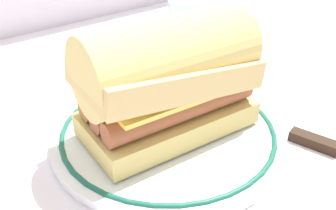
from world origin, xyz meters
TOP-DOWN VIEW (x-y plane):
  - ground_plane at (0.00, 0.00)m, footprint 1.50×1.50m
  - plate at (-0.02, -0.02)m, footprint 0.27×0.27m
  - sausage_sandwich at (-0.02, -0.02)m, footprint 0.20×0.12m
  - drinking_glass at (0.18, 0.17)m, footprint 0.07×0.07m

SIDE VIEW (x-z plane):
  - ground_plane at x=0.00m, z-range 0.00..0.00m
  - plate at x=-0.02m, z-range 0.00..0.02m
  - drinking_glass at x=0.18m, z-range -0.01..0.08m
  - sausage_sandwich at x=-0.02m, z-range 0.01..0.14m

